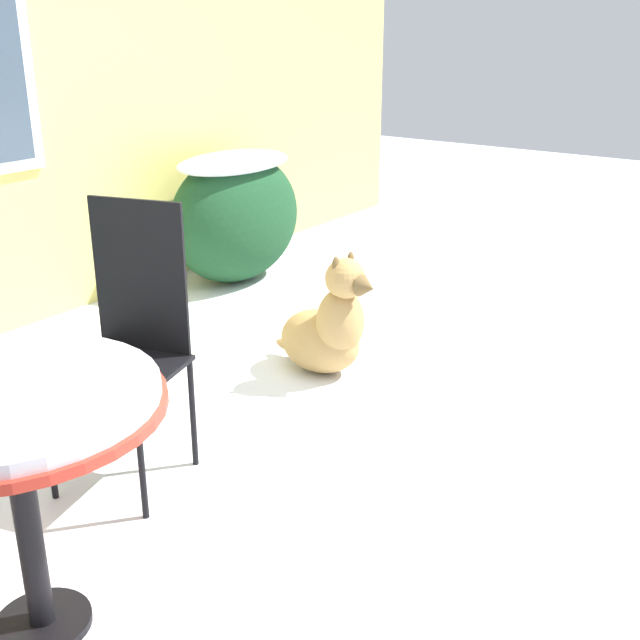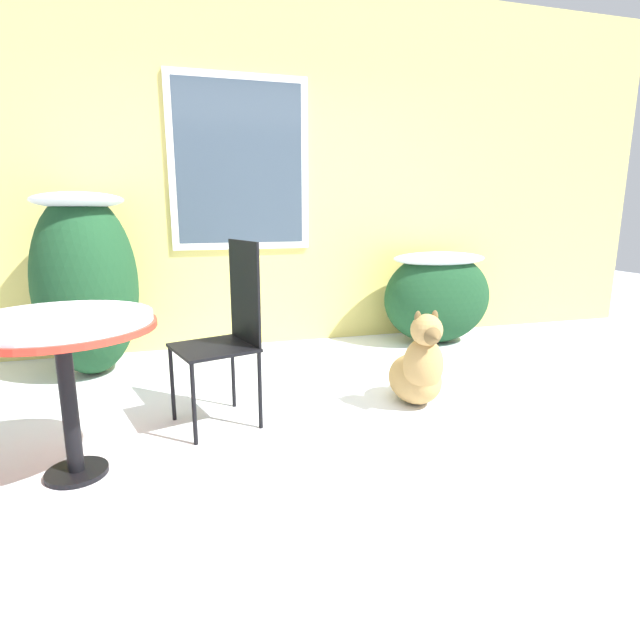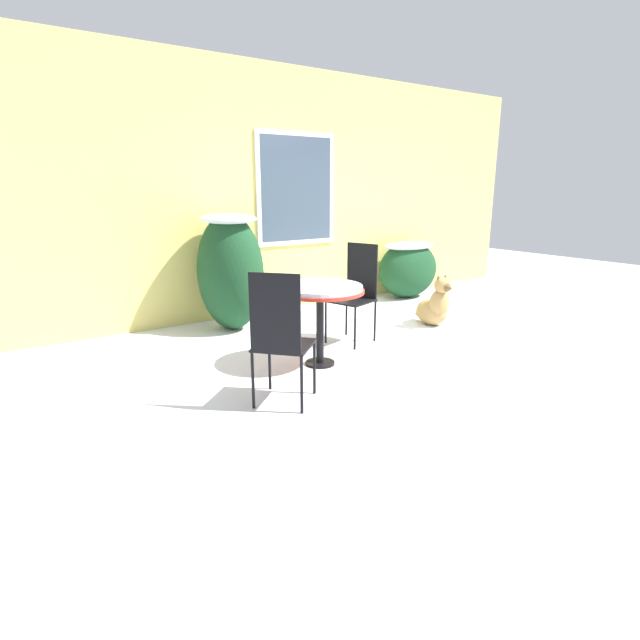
% 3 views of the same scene
% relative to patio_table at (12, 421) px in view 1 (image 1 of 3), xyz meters
% --- Properties ---
extents(ground_plane, '(16.00, 16.00, 0.00)m').
position_rel_patio_table_xyz_m(ground_plane, '(1.38, -0.01, -0.69)').
color(ground_plane, white).
extents(shrub_middle, '(1.05, 0.66, 0.86)m').
position_rel_patio_table_xyz_m(shrub_middle, '(2.87, 1.74, -0.22)').
color(shrub_middle, '#194223').
rests_on(shrub_middle, ground_plane).
extents(patio_table, '(0.83, 0.83, 0.78)m').
position_rel_patio_table_xyz_m(patio_table, '(0.00, 0.00, 0.00)').
color(patio_table, black).
rests_on(patio_table, ground_plane).
extents(patio_chair_near_table, '(0.53, 0.53, 1.07)m').
position_rel_patio_table_xyz_m(patio_chair_near_table, '(0.78, 0.43, -0.12)').
color(patio_chair_near_table, black).
rests_on(patio_chair_near_table, ground_plane).
extents(dog, '(0.38, 0.66, 0.64)m').
position_rel_patio_table_xyz_m(dog, '(1.98, 0.35, -0.45)').
color(dog, tan).
rests_on(dog, ground_plane).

